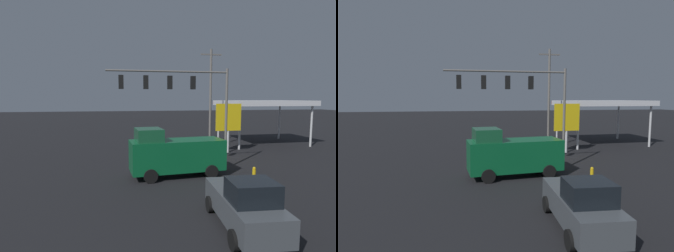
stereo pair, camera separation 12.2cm
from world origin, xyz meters
The scene contains 8 objects.
ground_plane centered at (0.00, 0.00, 0.00)m, with size 200.00×200.00×0.00m, color black.
traffic_signal_assembly centered at (-0.62, 0.35, 6.12)m, with size 9.34×0.43×7.99m.
utility_pole centered at (-6.08, -8.37, 5.85)m, with size 2.40×0.26×11.11m.
gas_station_canopy centered at (-13.60, -10.21, 5.06)m, with size 10.25×7.50×5.42m.
price_sign centered at (-7.13, -5.73, 3.57)m, with size 2.71×0.27×5.14m.
pickup_parked centered at (-1.13, 9.73, 1.11)m, with size 2.57×5.34×2.40m.
delivery_truck centered at (0.17, 1.52, 1.69)m, with size 6.96×2.97×3.58m.
fire_hydrant centered at (-5.19, 3.26, 0.44)m, with size 0.24×0.24×0.88m.
Camera 2 is at (4.03, 19.85, 5.68)m, focal length 28.00 mm.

